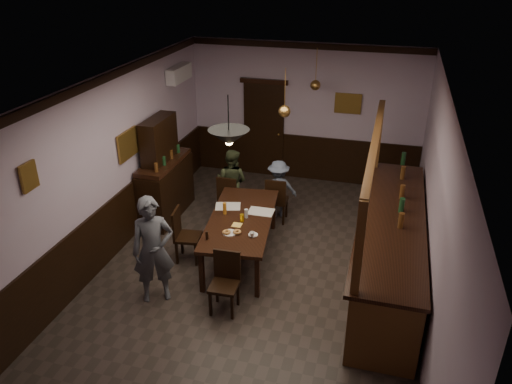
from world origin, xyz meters
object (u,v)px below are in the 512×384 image
(chair_side, at_px, (183,233))
(coffee_cup, at_px, (252,234))
(chair_near, at_px, (225,279))
(pendant_brass_far, at_px, (315,85))
(chair_far_right, at_px, (276,198))
(pendant_brass_mid, at_px, (284,111))
(pendant_iron, at_px, (229,137))
(chair_far_left, at_px, (229,196))
(sideboard, at_px, (164,178))
(soda_can, at_px, (242,218))
(person_standing, at_px, (153,250))
(person_seated_left, at_px, (232,182))
(person_seated_right, at_px, (278,189))
(dining_table, at_px, (241,221))
(bar_counter, at_px, (389,247))

(chair_side, bearing_deg, coffee_cup, -107.76)
(chair_near, height_order, pendant_brass_far, pendant_brass_far)
(chair_far_right, height_order, chair_side, chair_side)
(chair_far_right, height_order, pendant_brass_mid, pendant_brass_mid)
(chair_near, relative_size, pendant_iron, 1.31)
(chair_far_left, relative_size, coffee_cup, 11.21)
(chair_side, relative_size, sideboard, 0.47)
(chair_far_left, xyz_separation_m, soda_can, (0.67, -1.31, 0.32))
(person_standing, bearing_deg, person_seated_left, 55.70)
(person_seated_right, xyz_separation_m, soda_can, (-0.20, -1.69, 0.24))
(pendant_iron, bearing_deg, chair_near, -82.06)
(dining_table, distance_m, coffee_cup, 0.64)
(chair_near, relative_size, pendant_brass_mid, 1.11)
(chair_side, xyz_separation_m, pendant_iron, (0.99, -0.48, 1.91))
(dining_table, distance_m, chair_side, 0.96)
(chair_far_left, relative_size, soda_can, 7.47)
(chair_side, bearing_deg, pendant_brass_far, -34.57)
(person_standing, xyz_separation_m, pendant_iron, (0.98, 0.58, 1.59))
(dining_table, distance_m, chair_far_right, 1.36)
(chair_near, bearing_deg, bar_counter, 28.94)
(dining_table, relative_size, pendant_brass_far, 2.85)
(chair_far_left, xyz_separation_m, bar_counter, (2.98, -1.19, 0.10))
(dining_table, xyz_separation_m, person_standing, (-0.88, -1.37, 0.14))
(chair_far_right, distance_m, person_seated_right, 0.28)
(chair_near, bearing_deg, chair_side, 134.56)
(chair_far_right, distance_m, pendant_iron, 2.86)
(chair_near, xyz_separation_m, chair_side, (-1.07, 1.00, 0.01))
(coffee_cup, bearing_deg, sideboard, 137.09)
(sideboard, distance_m, pendant_iron, 3.13)
(pendant_iron, bearing_deg, bar_counter, 19.69)
(chair_far_left, distance_m, soda_can, 1.50)
(coffee_cup, distance_m, sideboard, 2.68)
(coffee_cup, bearing_deg, pendant_brass_mid, 77.73)
(bar_counter, distance_m, pendant_brass_mid, 2.72)
(pendant_brass_far, bearing_deg, pendant_iron, -99.04)
(person_seated_left, relative_size, soda_can, 10.94)
(chair_far_left, height_order, person_standing, person_standing)
(person_seated_right, bearing_deg, dining_table, 56.30)
(chair_far_left, distance_m, coffee_cup, 2.01)
(chair_far_right, bearing_deg, dining_table, 75.81)
(chair_near, height_order, chair_side, chair_side)
(person_seated_right, bearing_deg, soda_can, 58.44)
(chair_side, relative_size, pendant_brass_far, 1.14)
(pendant_iron, bearing_deg, chair_side, 154.34)
(person_standing, bearing_deg, chair_far_right, 37.20)
(soda_can, xyz_separation_m, pendant_brass_far, (0.62, 2.90, 1.49))
(coffee_cup, bearing_deg, chair_far_right, 84.72)
(person_standing, xyz_separation_m, bar_counter, (3.25, 1.39, -0.24))
(chair_side, height_order, pendant_brass_far, pendant_brass_far)
(dining_table, distance_m, pendant_iron, 1.91)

